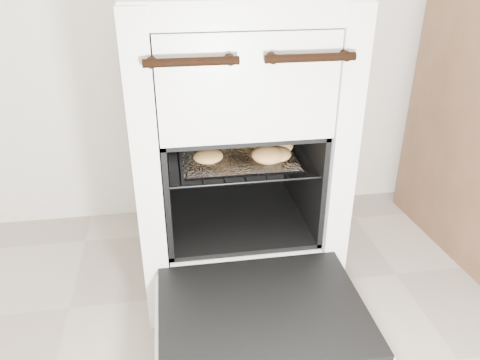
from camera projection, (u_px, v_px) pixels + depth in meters
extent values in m
cube|color=white|center=(232.00, 142.00, 1.38)|extent=(0.54, 0.58, 0.83)
cylinder|color=black|center=(191.00, 62.00, 0.95)|extent=(0.20, 0.02, 0.02)
cylinder|color=black|center=(311.00, 58.00, 0.99)|extent=(0.20, 0.02, 0.02)
cube|color=black|center=(262.00, 311.00, 1.07)|extent=(0.47, 0.36, 0.02)
cube|color=white|center=(262.00, 316.00, 1.08)|extent=(0.49, 0.38, 0.01)
cylinder|color=black|center=(167.00, 158.00, 1.29)|extent=(0.01, 0.38, 0.01)
cylinder|color=black|center=(302.00, 150.00, 1.35)|extent=(0.01, 0.38, 0.01)
cylinder|color=black|center=(247.00, 183.00, 1.16)|extent=(0.39, 0.01, 0.01)
cylinder|color=black|center=(228.00, 131.00, 1.48)|extent=(0.39, 0.01, 0.01)
cylinder|color=black|center=(178.00, 158.00, 1.30)|extent=(0.01, 0.36, 0.01)
cylinder|color=black|center=(198.00, 156.00, 1.30)|extent=(0.01, 0.36, 0.01)
cylinder|color=black|center=(217.00, 155.00, 1.31)|extent=(0.01, 0.36, 0.01)
cylinder|color=black|center=(236.00, 154.00, 1.32)|extent=(0.01, 0.36, 0.01)
cylinder|color=black|center=(255.00, 153.00, 1.33)|extent=(0.01, 0.36, 0.01)
cylinder|color=black|center=(273.00, 152.00, 1.33)|extent=(0.01, 0.36, 0.01)
cylinder|color=black|center=(292.00, 150.00, 1.34)|extent=(0.01, 0.36, 0.01)
cube|color=silver|center=(237.00, 155.00, 1.30)|extent=(0.31, 0.27, 0.01)
ellipsoid|color=tan|center=(208.00, 156.00, 1.24)|extent=(0.11, 0.11, 0.03)
ellipsoid|color=tan|center=(223.00, 135.00, 1.37)|extent=(0.13, 0.13, 0.05)
ellipsoid|color=tan|center=(276.00, 154.00, 1.25)|extent=(0.12, 0.12, 0.04)
ellipsoid|color=tan|center=(272.00, 143.00, 1.31)|extent=(0.14, 0.14, 0.04)
ellipsoid|color=tan|center=(277.00, 145.00, 1.30)|extent=(0.10, 0.10, 0.04)
ellipsoid|color=tan|center=(259.00, 140.00, 1.33)|extent=(0.11, 0.11, 0.04)
ellipsoid|color=tan|center=(268.00, 155.00, 1.24)|extent=(0.12, 0.12, 0.04)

